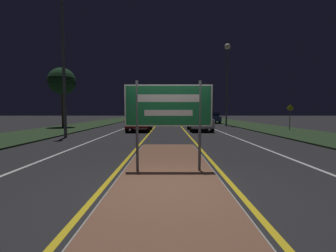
{
  "coord_description": "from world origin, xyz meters",
  "views": [
    {
      "loc": [
        -0.01,
        -4.7,
        1.62
      ],
      "look_at": [
        0.0,
        2.53,
        1.15
      ],
      "focal_mm": 24.0,
      "sensor_mm": 36.0,
      "label": 1
    }
  ],
  "objects_px": {
    "streetlight_left_near": "(62,41)",
    "car_receding_1": "(211,117)",
    "car_approaching_1": "(151,117)",
    "car_receding_0": "(199,122)",
    "car_approaching_0": "(139,122)",
    "warning_sign": "(290,115)",
    "streetlight_right_near": "(227,68)",
    "highway_sign": "(168,109)"
  },
  "relations": [
    {
      "from": "streetlight_right_near",
      "to": "car_receding_0",
      "type": "height_order",
      "value": "streetlight_right_near"
    },
    {
      "from": "streetlight_right_near",
      "to": "warning_sign",
      "type": "bearing_deg",
      "value": -57.34
    },
    {
      "from": "car_approaching_0",
      "to": "streetlight_right_near",
      "type": "bearing_deg",
      "value": 34.33
    },
    {
      "from": "car_receding_1",
      "to": "streetlight_left_near",
      "type": "bearing_deg",
      "value": -125.69
    },
    {
      "from": "streetlight_left_near",
      "to": "car_approaching_1",
      "type": "xyz_separation_m",
      "value": [
        3.84,
        20.08,
        -5.2
      ]
    },
    {
      "from": "streetlight_left_near",
      "to": "warning_sign",
      "type": "height_order",
      "value": "streetlight_left_near"
    },
    {
      "from": "streetlight_left_near",
      "to": "car_receding_1",
      "type": "distance_m",
      "value": 22.03
    },
    {
      "from": "warning_sign",
      "to": "car_approaching_0",
      "type": "bearing_deg",
      "value": -179.64
    },
    {
      "from": "streetlight_left_near",
      "to": "car_approaching_1",
      "type": "bearing_deg",
      "value": 79.17
    },
    {
      "from": "highway_sign",
      "to": "car_receding_1",
      "type": "xyz_separation_m",
      "value": [
        6.08,
        25.6,
        -0.91
      ]
    },
    {
      "from": "streetlight_left_near",
      "to": "car_approaching_0",
      "type": "relative_size",
      "value": 2.38
    },
    {
      "from": "car_receding_0",
      "to": "car_receding_1",
      "type": "bearing_deg",
      "value": 74.74
    },
    {
      "from": "streetlight_left_near",
      "to": "car_approaching_1",
      "type": "distance_m",
      "value": 21.09
    },
    {
      "from": "streetlight_right_near",
      "to": "car_receding_1",
      "type": "xyz_separation_m",
      "value": [
        -0.31,
        6.71,
        -5.52
      ]
    },
    {
      "from": "highway_sign",
      "to": "car_receding_0",
      "type": "distance_m",
      "value": 13.26
    },
    {
      "from": "car_receding_1",
      "to": "car_approaching_1",
      "type": "bearing_deg",
      "value": 162.79
    },
    {
      "from": "streetlight_right_near",
      "to": "car_approaching_1",
      "type": "height_order",
      "value": "streetlight_right_near"
    },
    {
      "from": "car_receding_0",
      "to": "car_approaching_0",
      "type": "distance_m",
      "value": 5.0
    },
    {
      "from": "car_receding_0",
      "to": "highway_sign",
      "type": "bearing_deg",
      "value": -101.49
    },
    {
      "from": "streetlight_left_near",
      "to": "car_approaching_0",
      "type": "bearing_deg",
      "value": 49.31
    },
    {
      "from": "car_receding_0",
      "to": "car_approaching_1",
      "type": "relative_size",
      "value": 0.89
    },
    {
      "from": "car_approaching_0",
      "to": "streetlight_left_near",
      "type": "bearing_deg",
      "value": -130.69
    },
    {
      "from": "car_receding_0",
      "to": "car_receding_1",
      "type": "xyz_separation_m",
      "value": [
        3.45,
        12.64,
        0.02
      ]
    },
    {
      "from": "highway_sign",
      "to": "car_receding_0",
      "type": "xyz_separation_m",
      "value": [
        2.63,
        12.96,
        -0.93
      ]
    },
    {
      "from": "car_approaching_0",
      "to": "warning_sign",
      "type": "relative_size",
      "value": 1.94
    },
    {
      "from": "streetlight_right_near",
      "to": "car_approaching_1",
      "type": "bearing_deg",
      "value": 133.67
    },
    {
      "from": "car_approaching_0",
      "to": "warning_sign",
      "type": "distance_m",
      "value": 12.55
    },
    {
      "from": "streetlight_right_near",
      "to": "car_receding_0",
      "type": "relative_size",
      "value": 2.17
    },
    {
      "from": "highway_sign",
      "to": "car_approaching_0",
      "type": "relative_size",
      "value": 0.56
    },
    {
      "from": "highway_sign",
      "to": "car_approaching_0",
      "type": "distance_m",
      "value": 13.16
    },
    {
      "from": "car_approaching_1",
      "to": "streetlight_right_near",
      "type": "bearing_deg",
      "value": -46.33
    },
    {
      "from": "highway_sign",
      "to": "streetlight_right_near",
      "type": "distance_m",
      "value": 20.47
    },
    {
      "from": "streetlight_left_near",
      "to": "car_receding_0",
      "type": "distance_m",
      "value": 11.45
    },
    {
      "from": "streetlight_left_near",
      "to": "warning_sign",
      "type": "distance_m",
      "value": 17.86
    },
    {
      "from": "car_approaching_1",
      "to": "car_receding_0",
      "type": "bearing_deg",
      "value": -71.24
    },
    {
      "from": "streetlight_right_near",
      "to": "car_receding_1",
      "type": "bearing_deg",
      "value": 92.64
    },
    {
      "from": "highway_sign",
      "to": "streetlight_left_near",
      "type": "distance_m",
      "value": 11.24
    },
    {
      "from": "streetlight_left_near",
      "to": "streetlight_right_near",
      "type": "xyz_separation_m",
      "value": [
        12.8,
        10.69,
        0.37
      ]
    },
    {
      "from": "streetlight_left_near",
      "to": "car_receding_0",
      "type": "xyz_separation_m",
      "value": [
        9.05,
        4.75,
        -5.16
      ]
    },
    {
      "from": "car_receding_0",
      "to": "car_receding_1",
      "type": "height_order",
      "value": "car_receding_1"
    },
    {
      "from": "highway_sign",
      "to": "streetlight_right_near",
      "type": "height_order",
      "value": "streetlight_right_near"
    },
    {
      "from": "car_approaching_1",
      "to": "warning_sign",
      "type": "distance_m",
      "value": 19.91
    }
  ]
}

